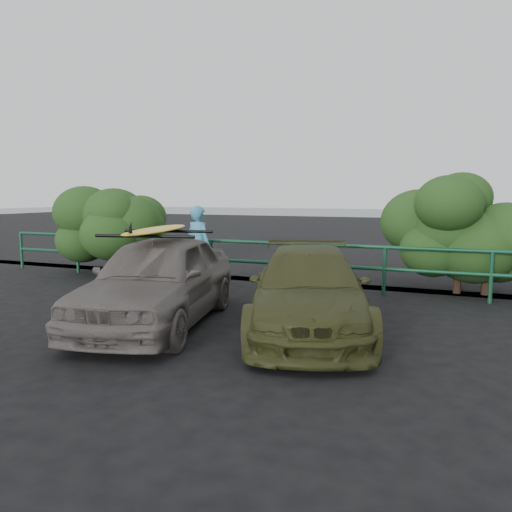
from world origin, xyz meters
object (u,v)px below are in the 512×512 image
at_px(olive_vehicle, 308,290).
at_px(man, 199,246).
at_px(guardrail, 250,263).
at_px(surfboard, 157,230).
at_px(sedan, 158,280).

relative_size(olive_vehicle, man, 2.35).
bearing_deg(olive_vehicle, guardrail, 108.82).
xyz_separation_m(olive_vehicle, surfboard, (-2.33, -0.58, 0.90)).
relative_size(guardrail, olive_vehicle, 3.26).
relative_size(sedan, man, 2.31).
bearing_deg(guardrail, surfboard, -90.56).
xyz_separation_m(guardrail, olive_vehicle, (2.29, -3.13, 0.10)).
bearing_deg(olive_vehicle, surfboard, 176.51).
bearing_deg(man, guardrail, -137.36).
xyz_separation_m(guardrail, sedan, (-0.04, -3.71, 0.20)).
bearing_deg(sedan, man, 95.35).
xyz_separation_m(guardrail, surfboard, (-0.04, -3.71, 1.01)).
xyz_separation_m(sedan, man, (-1.03, 3.22, 0.19)).
bearing_deg(surfboard, sedan, 167.68).
height_order(olive_vehicle, surfboard, surfboard).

